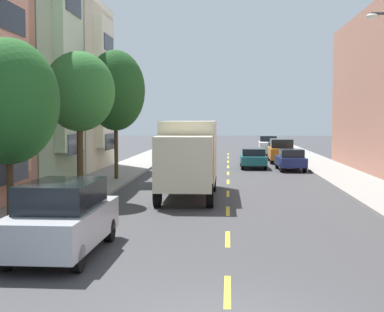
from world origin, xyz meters
The scene contains 18 objects.
ground_plane centered at (0.00, 30.00, 0.00)m, with size 160.00×160.00×0.00m, color #38383A.
sidewalk_left centered at (-7.10, 28.00, 0.07)m, with size 3.20×120.00×0.14m, color gray.
sidewalk_right centered at (7.10, 28.00, 0.07)m, with size 3.20×120.00×0.14m, color gray.
lane_centerline_dashes centered at (0.00, 24.50, 0.00)m, with size 0.14×47.20×0.01m.
townhouse_fourth_cream centered at (-14.51, 28.31, 5.58)m, with size 12.44×8.32×11.56m.
street_tree_nearest centered at (-6.40, 6.55, 4.06)m, with size 2.96×2.96×5.77m.
street_tree_second centered at (-6.40, 14.27, 4.72)m, with size 3.06×3.06×6.32m.
street_tree_third centered at (-6.40, 22.00, 5.17)m, with size 3.34×3.34×7.33m.
delivery_box_truck centered at (-1.80, 16.19, 1.95)m, with size 2.44×8.08×3.46m.
parked_sedan_forest centered at (4.44, 42.02, 0.75)m, with size 1.84×4.51×1.43m.
parked_hatchback_navy centered at (4.30, 29.15, 0.76)m, with size 1.86×4.05×1.50m.
parked_wagon_champagne centered at (-4.50, 48.90, 0.80)m, with size 1.91×4.73×1.50m.
parked_hatchback_burgundy centered at (-4.36, 54.45, 0.76)m, with size 1.86×4.05×1.50m.
parked_pickup_white centered at (4.31, 50.31, 0.83)m, with size 2.12×5.35×1.73m.
parked_suv_silver centered at (-4.31, 4.82, 0.99)m, with size 2.01×4.82×1.93m.
parked_sedan_charcoal centered at (-4.23, 38.38, 0.75)m, with size 1.93×4.55×1.43m.
parked_suv_orange centered at (4.32, 36.29, 0.99)m, with size 2.05×4.84×1.93m.
moving_teal_sedan centered at (1.80, 31.03, 0.75)m, with size 1.80×4.50×1.43m.
Camera 1 is at (0.01, -9.25, 3.55)m, focal length 51.83 mm.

